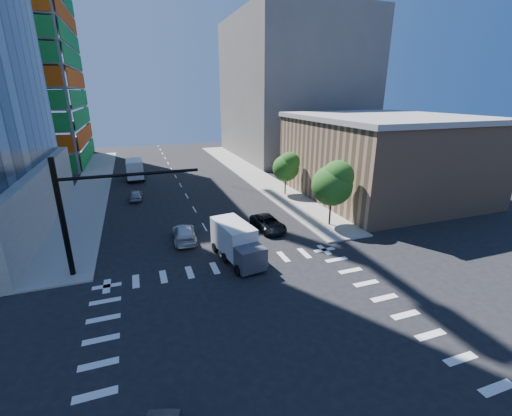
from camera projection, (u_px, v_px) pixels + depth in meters
name	position (u px, v px, depth m)	size (l,w,h in m)	color
ground	(267.00, 337.00, 19.65)	(160.00, 160.00, 0.00)	black
road_markings	(267.00, 337.00, 19.65)	(20.00, 20.00, 0.01)	silver
sidewalk_ne	(250.00, 173.00, 59.29)	(5.00, 60.00, 0.15)	gray
sidewalk_nw	(93.00, 185.00, 51.34)	(5.00, 60.00, 0.15)	gray
commercial_building	(382.00, 156.00, 45.52)	(20.50, 22.50, 10.60)	#907154
bg_building_ne	(292.00, 89.00, 72.80)	(24.00, 30.00, 28.00)	#5E5A54
signal_mast_nw	(83.00, 206.00, 24.97)	(10.20, 0.40, 9.00)	black
tree_south	(334.00, 183.00, 34.57)	(4.16, 4.16, 6.82)	#382316
tree_north	(287.00, 166.00, 45.59)	(3.54, 3.52, 5.78)	#382316
car_nb_far	(268.00, 223.00, 34.83)	(2.32, 5.02, 1.40)	black
car_sb_near	(184.00, 233.00, 32.32)	(2.04, 5.01, 1.45)	silver
car_sb_mid	(136.00, 195.00, 44.58)	(1.54, 3.82, 1.30)	#989A9F
box_truck_near	(238.00, 246.00, 28.17)	(3.31, 6.09, 3.04)	black
box_truck_far	(135.00, 170.00, 55.08)	(2.68, 6.25, 3.28)	black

